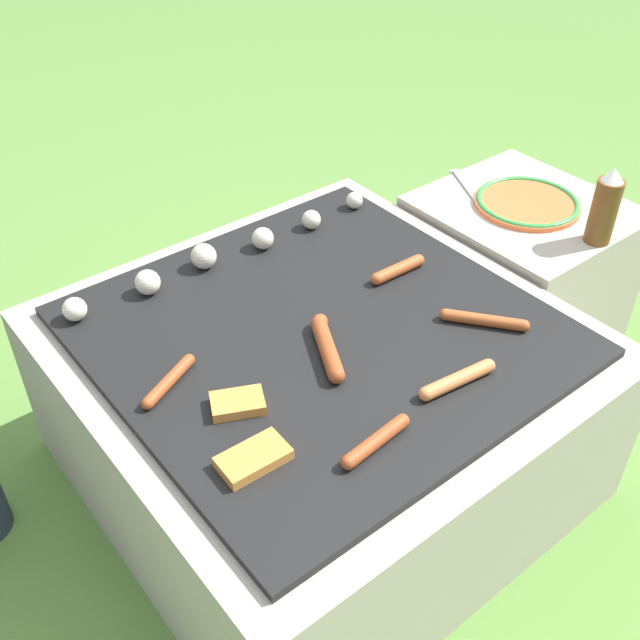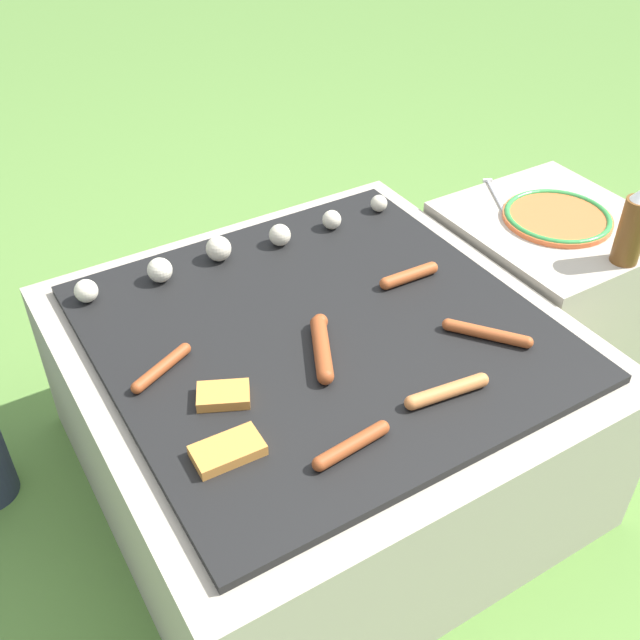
{
  "view_description": "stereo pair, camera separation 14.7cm",
  "coord_description": "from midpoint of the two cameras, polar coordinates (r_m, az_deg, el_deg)",
  "views": [
    {
      "loc": [
        -0.72,
        -0.9,
        1.35
      ],
      "look_at": [
        0.0,
        0.0,
        0.44
      ],
      "focal_mm": 42.0,
      "sensor_mm": 36.0,
      "label": 1
    },
    {
      "loc": [
        -0.6,
        -0.98,
        1.35
      ],
      "look_at": [
        0.0,
        0.0,
        0.44
      ],
      "focal_mm": 42.0,
      "sensor_mm": 36.0,
      "label": 2
    }
  ],
  "objects": [
    {
      "name": "bread_slice_center",
      "position": [
        1.32,
        -9.48,
        -6.42
      ],
      "size": [
        0.11,
        0.1,
        0.02
      ],
      "color": "#D18438",
      "rests_on": "grill"
    },
    {
      "name": "plate_colorful",
      "position": [
        1.93,
        13.43,
        8.63
      ],
      "size": [
        0.26,
        0.26,
        0.02
      ],
      "color": "orange",
      "rests_on": "side_ledge"
    },
    {
      "name": "sausage_front_left",
      "position": [
        1.62,
        3.39,
        3.77
      ],
      "size": [
        0.15,
        0.03,
        0.03
      ],
      "color": "#A34C23",
      "rests_on": "grill"
    },
    {
      "name": "mushroom_row",
      "position": [
        1.67,
        -10.48,
        4.82
      ],
      "size": [
        0.77,
        0.07,
        0.06
      ],
      "color": "beige",
      "rests_on": "grill"
    },
    {
      "name": "fork_utensil",
      "position": [
        2.0,
        8.74,
        10.19
      ],
      "size": [
        0.09,
        0.16,
        0.01
      ],
      "color": "silver",
      "rests_on": "side_ledge"
    },
    {
      "name": "grill",
      "position": [
        1.62,
        -2.61,
        -6.51
      ],
      "size": [
        0.95,
        0.95,
        0.42
      ],
      "color": "#A89E8C",
      "rests_on": "ground_plane"
    },
    {
      "name": "side_ledge",
      "position": [
        2.04,
        12.61,
        3.3
      ],
      "size": [
        0.44,
        0.48,
        0.42
      ],
      "color": "#A89E8C",
      "rests_on": "ground_plane"
    },
    {
      "name": "sausage_mid_left",
      "position": [
        1.36,
        7.42,
        -4.65
      ],
      "size": [
        0.17,
        0.04,
        0.03
      ],
      "color": "#C6753D",
      "rests_on": "grill"
    },
    {
      "name": "sausage_mid_right",
      "position": [
        1.24,
        0.88,
        -9.37
      ],
      "size": [
        0.16,
        0.04,
        0.02
      ],
      "color": "#93421E",
      "rests_on": "grill"
    },
    {
      "name": "bread_slice_right",
      "position": [
        1.23,
        -8.55,
        -10.53
      ],
      "size": [
        0.12,
        0.07,
        0.02
      ],
      "color": "#D18438",
      "rests_on": "grill"
    },
    {
      "name": "sausage_back_left",
      "position": [
        1.39,
        -14.44,
        -4.65
      ],
      "size": [
        0.14,
        0.08,
        0.02
      ],
      "color": "#93421E",
      "rests_on": "grill"
    },
    {
      "name": "ground_plane",
      "position": [
        1.77,
        -2.41,
        -11.26
      ],
      "size": [
        14.0,
        14.0,
        0.0
      ],
      "primitive_type": "plane",
      "color": "#567F38"
    },
    {
      "name": "sausage_back_center",
      "position": [
        1.5,
        9.69,
        -0.11
      ],
      "size": [
        0.12,
        0.15,
        0.02
      ],
      "color": "#A34C23",
      "rests_on": "grill"
    },
    {
      "name": "sausage_front_center",
      "position": [
        1.41,
        -2.45,
        -2.24
      ],
      "size": [
        0.1,
        0.17,
        0.03
      ],
      "color": "#93421E",
      "rests_on": "grill"
    },
    {
      "name": "condiment_bottle",
      "position": [
        1.79,
        18.71,
        8.04
      ],
      "size": [
        0.06,
        0.06,
        0.18
      ],
      "color": "brown",
      "rests_on": "side_ledge"
    }
  ]
}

